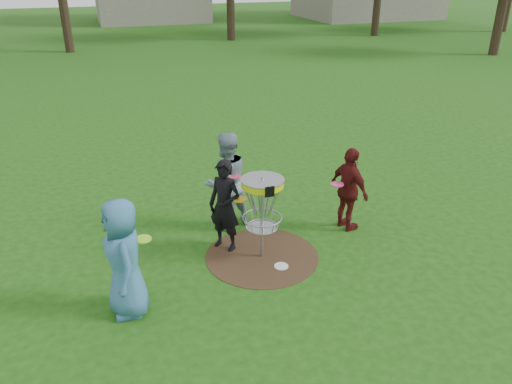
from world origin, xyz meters
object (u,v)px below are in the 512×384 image
object	(u,v)px
disc_golf_basket	(262,199)
player_blue	(124,258)
player_maroon	(349,190)
player_black	(225,206)
player_grey	(226,181)

from	to	relation	value
disc_golf_basket	player_blue	bearing A→B (deg)	-161.22
player_maroon	disc_golf_basket	xyz separation A→B (m)	(-1.71, -0.42, 0.28)
player_black	player_maroon	size ratio (longest dim) A/B	1.02
player_blue	player_black	bearing A→B (deg)	121.48
player_black	player_grey	bearing A→B (deg)	120.21
player_blue	disc_golf_basket	distance (m)	2.24
player_maroon	disc_golf_basket	bearing A→B (deg)	90.53
player_black	player_maroon	world-z (taller)	player_black
player_blue	disc_golf_basket	bearing A→B (deg)	104.75
player_blue	player_maroon	bearing A→B (deg)	102.50
player_black	player_grey	size ratio (longest dim) A/B	0.88
player_blue	player_black	distance (m)	2.02
player_black	player_grey	xyz separation A→B (m)	(0.21, 0.69, 0.11)
player_blue	player_grey	bearing A→B (deg)	130.99
player_grey	disc_golf_basket	size ratio (longest dim) A/B	1.26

